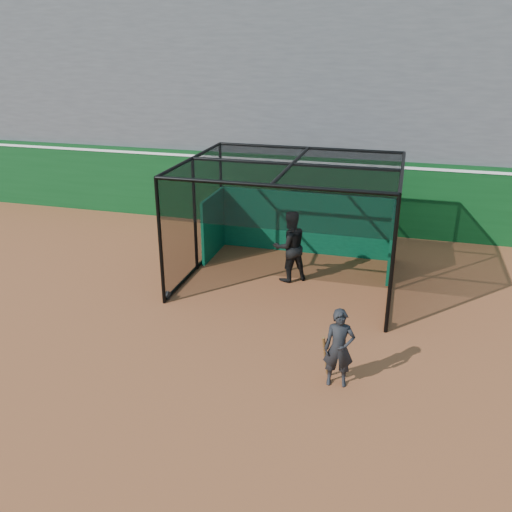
# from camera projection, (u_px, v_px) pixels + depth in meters

# --- Properties ---
(ground) EXTENTS (120.00, 120.00, 0.00)m
(ground) POSITION_uv_depth(u_px,v_px,m) (219.00, 349.00, 11.57)
(ground) COLOR brown
(ground) RESTS_ON ground
(outfield_wall) EXTENTS (50.00, 0.50, 2.50)m
(outfield_wall) POSITION_uv_depth(u_px,v_px,m) (299.00, 191.00, 18.69)
(outfield_wall) COLOR #0A3A15
(outfield_wall) RESTS_ON ground
(grandstand) EXTENTS (50.00, 7.85, 8.95)m
(grandstand) POSITION_uv_depth(u_px,v_px,m) (321.00, 86.00, 20.87)
(grandstand) COLOR #4C4C4F
(grandstand) RESTS_ON ground
(batting_cage) EXTENTS (5.53, 4.60, 3.21)m
(batting_cage) POSITION_uv_depth(u_px,v_px,m) (291.00, 224.00, 14.36)
(batting_cage) COLOR black
(batting_cage) RESTS_ON ground
(batter) EXTENTS (1.21, 1.16, 1.96)m
(batter) POSITION_uv_depth(u_px,v_px,m) (290.00, 246.00, 14.54)
(batter) COLOR black
(batter) RESTS_ON ground
(on_deck_player) EXTENTS (0.64, 0.46, 1.58)m
(on_deck_player) POSITION_uv_depth(u_px,v_px,m) (339.00, 348.00, 10.12)
(on_deck_player) COLOR black
(on_deck_player) RESTS_ON ground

